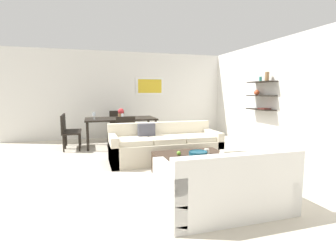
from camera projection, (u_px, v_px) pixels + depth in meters
ground_plane at (162, 165)px, 5.13m from camera, size 18.00×18.00×0.00m
back_wall_unit at (142, 95)px, 8.40m from camera, size 8.40×0.09×2.70m
right_wall_shelf_unit at (273, 96)px, 6.40m from camera, size 0.34×8.20×2.70m
sofa_beige at (164, 147)px, 5.46m from camera, size 2.29×0.90×0.78m
loveseat_white at (224, 187)px, 3.13m from camera, size 1.55×0.90×0.78m
coffee_table at (193, 166)px, 4.36m from camera, size 1.21×1.02×0.38m
decorative_bowl at (198, 153)px, 4.36m from camera, size 0.32×0.32×0.06m
candle_jar at (207, 151)px, 4.46m from camera, size 0.08×0.08×0.09m
apple_on_coffee_table at (179, 153)px, 4.34m from camera, size 0.07×0.07×0.07m
dining_table at (121, 120)px, 6.93m from camera, size 1.84×0.99×0.75m
dining_chair_left_near at (68, 130)px, 6.36m from camera, size 0.44×0.44×0.88m
dining_chair_left_far at (69, 128)px, 6.79m from camera, size 0.44×0.44×0.88m
dining_chair_head at (117, 123)px, 7.82m from camera, size 0.44×0.44×0.88m
dining_chair_foot at (125, 132)px, 6.10m from camera, size 0.44×0.44×0.88m
wine_glass_left_near at (94, 114)px, 6.60m from camera, size 0.07×0.07×0.17m
wine_glass_foot at (122, 115)px, 6.50m from camera, size 0.06×0.06×0.16m
wine_glass_left_far at (94, 114)px, 6.83m from camera, size 0.08×0.08×0.16m
centerpiece_vase at (121, 113)px, 6.90m from camera, size 0.16×0.16×0.26m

